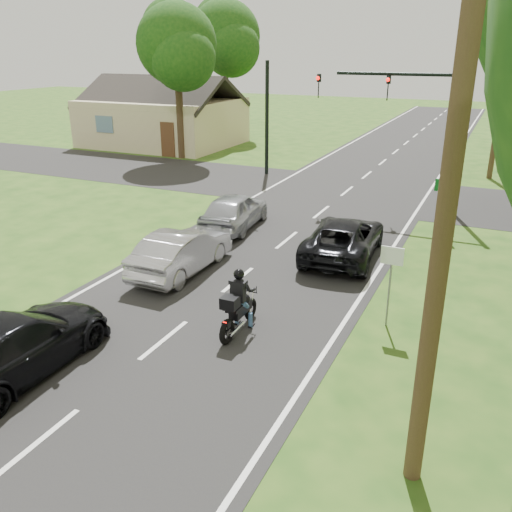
{
  "coord_description": "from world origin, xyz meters",
  "views": [
    {
      "loc": [
        6.81,
        -9.48,
        6.58
      ],
      "look_at": [
        1.06,
        3.0,
        1.3
      ],
      "focal_mm": 38.0,
      "sensor_mm": 36.0,
      "label": 1
    }
  ],
  "objects_px": {
    "motorcycle_rider": "(238,308)",
    "utility_pole_far": "(504,80)",
    "dark_car_behind": "(14,345)",
    "silver_suv": "(234,210)",
    "utility_pole_near": "(452,170)",
    "sign_green": "(442,193)",
    "silver_sedan": "(182,251)",
    "dark_suv": "(344,238)",
    "sign_white": "(391,267)",
    "traffic_signal": "(419,112)"
  },
  "relations": [
    {
      "from": "traffic_signal",
      "to": "sign_green",
      "type": "xyz_separation_m",
      "value": [
        1.56,
        -3.02,
        -2.54
      ]
    },
    {
      "from": "traffic_signal",
      "to": "utility_pole_far",
      "type": "bearing_deg",
      "value": 70.32
    },
    {
      "from": "utility_pole_near",
      "to": "utility_pole_far",
      "type": "height_order",
      "value": "same"
    },
    {
      "from": "silver_sedan",
      "to": "dark_car_behind",
      "type": "xyz_separation_m",
      "value": [
        -0.19,
        -6.34,
        0.0
      ]
    },
    {
      "from": "dark_car_behind",
      "to": "traffic_signal",
      "type": "height_order",
      "value": "traffic_signal"
    },
    {
      "from": "silver_sedan",
      "to": "sign_white",
      "type": "distance_m",
      "value": 6.69
    },
    {
      "from": "silver_sedan",
      "to": "sign_white",
      "type": "bearing_deg",
      "value": 172.24
    },
    {
      "from": "utility_pole_far",
      "to": "dark_car_behind",
      "type": "bearing_deg",
      "value": -108.64
    },
    {
      "from": "sign_green",
      "to": "silver_suv",
      "type": "bearing_deg",
      "value": -161.11
    },
    {
      "from": "dark_suv",
      "to": "silver_sedan",
      "type": "height_order",
      "value": "silver_sedan"
    },
    {
      "from": "utility_pole_far",
      "to": "silver_sedan",
      "type": "bearing_deg",
      "value": -113.97
    },
    {
      "from": "motorcycle_rider",
      "to": "dark_suv",
      "type": "bearing_deg",
      "value": 81.31
    },
    {
      "from": "utility_pole_near",
      "to": "dark_car_behind",
      "type": "bearing_deg",
      "value": -176.54
    },
    {
      "from": "silver_suv",
      "to": "utility_pole_near",
      "type": "height_order",
      "value": "utility_pole_near"
    },
    {
      "from": "silver_sedan",
      "to": "utility_pole_far",
      "type": "xyz_separation_m",
      "value": [
        8.07,
        18.16,
        4.39
      ]
    },
    {
      "from": "dark_suv",
      "to": "silver_suv",
      "type": "relative_size",
      "value": 1.14
    },
    {
      "from": "dark_car_behind",
      "to": "utility_pole_far",
      "type": "relative_size",
      "value": 0.47
    },
    {
      "from": "motorcycle_rider",
      "to": "sign_white",
      "type": "height_order",
      "value": "sign_white"
    },
    {
      "from": "motorcycle_rider",
      "to": "utility_pole_far",
      "type": "xyz_separation_m",
      "value": [
        4.77,
        20.87,
        4.43
      ]
    },
    {
      "from": "sign_green",
      "to": "traffic_signal",
      "type": "bearing_deg",
      "value": 117.38
    },
    {
      "from": "silver_sedan",
      "to": "silver_suv",
      "type": "relative_size",
      "value": 0.99
    },
    {
      "from": "dark_suv",
      "to": "sign_white",
      "type": "xyz_separation_m",
      "value": [
        2.37,
        -4.29,
        0.93
      ]
    },
    {
      "from": "silver_suv",
      "to": "motorcycle_rider",
      "type": "bearing_deg",
      "value": 111.6
    },
    {
      "from": "dark_suv",
      "to": "silver_suv",
      "type": "distance_m",
      "value": 4.87
    },
    {
      "from": "silver_sedan",
      "to": "sign_white",
      "type": "height_order",
      "value": "sign_white"
    },
    {
      "from": "dark_suv",
      "to": "utility_pole_near",
      "type": "bearing_deg",
      "value": 108.05
    },
    {
      "from": "motorcycle_rider",
      "to": "silver_sedan",
      "type": "bearing_deg",
      "value": 140.24
    },
    {
      "from": "dark_car_behind",
      "to": "silver_suv",
      "type": "bearing_deg",
      "value": -89.83
    },
    {
      "from": "motorcycle_rider",
      "to": "silver_suv",
      "type": "height_order",
      "value": "motorcycle_rider"
    },
    {
      "from": "silver_sedan",
      "to": "silver_suv",
      "type": "distance_m",
      "value": 4.67
    },
    {
      "from": "motorcycle_rider",
      "to": "traffic_signal",
      "type": "xyz_separation_m",
      "value": [
        1.9,
        12.86,
        3.48
      ]
    },
    {
      "from": "silver_sedan",
      "to": "sign_white",
      "type": "relative_size",
      "value": 1.94
    },
    {
      "from": "silver_suv",
      "to": "utility_pole_far",
      "type": "xyz_separation_m",
      "value": [
        8.59,
        13.52,
        4.36
      ]
    },
    {
      "from": "sign_green",
      "to": "utility_pole_far",
      "type": "bearing_deg",
      "value": 83.27
    },
    {
      "from": "dark_car_behind",
      "to": "utility_pole_near",
      "type": "relative_size",
      "value": 0.47
    },
    {
      "from": "motorcycle_rider",
      "to": "silver_sedan",
      "type": "distance_m",
      "value": 4.28
    },
    {
      "from": "motorcycle_rider",
      "to": "dark_car_behind",
      "type": "bearing_deg",
      "value": -134.36
    },
    {
      "from": "silver_suv",
      "to": "sign_white",
      "type": "bearing_deg",
      "value": 136.28
    },
    {
      "from": "traffic_signal",
      "to": "silver_suv",
      "type": "bearing_deg",
      "value": -136.11
    },
    {
      "from": "dark_suv",
      "to": "silver_suv",
      "type": "height_order",
      "value": "silver_suv"
    },
    {
      "from": "dark_suv",
      "to": "dark_car_behind",
      "type": "distance_m",
      "value": 10.71
    },
    {
      "from": "motorcycle_rider",
      "to": "traffic_signal",
      "type": "bearing_deg",
      "value": 81.15
    },
    {
      "from": "sign_white",
      "to": "sign_green",
      "type": "relative_size",
      "value": 1.0
    },
    {
      "from": "motorcycle_rider",
      "to": "utility_pole_far",
      "type": "relative_size",
      "value": 0.19
    },
    {
      "from": "dark_car_behind",
      "to": "utility_pole_near",
      "type": "bearing_deg",
      "value": -178.09
    },
    {
      "from": "silver_suv",
      "to": "sign_green",
      "type": "xyz_separation_m",
      "value": [
        7.29,
        2.5,
        0.88
      ]
    },
    {
      "from": "silver_suv",
      "to": "dark_car_behind",
      "type": "bearing_deg",
      "value": 85.81
    },
    {
      "from": "dark_suv",
      "to": "sign_green",
      "type": "bearing_deg",
      "value": -129.39
    },
    {
      "from": "motorcycle_rider",
      "to": "dark_car_behind",
      "type": "relative_size",
      "value": 0.41
    },
    {
      "from": "silver_suv",
      "to": "traffic_signal",
      "type": "xyz_separation_m",
      "value": [
        5.73,
        5.51,
        3.42
      ]
    }
  ]
}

